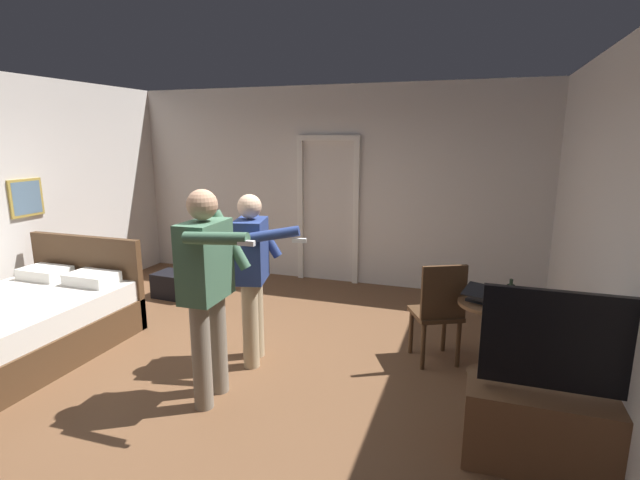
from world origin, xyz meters
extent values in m
plane|color=brown|center=(0.00, 0.00, 0.00)|extent=(6.69, 6.69, 0.00)
cube|color=silver|center=(0.00, 3.10, 1.41)|extent=(6.24, 0.12, 2.82)
cube|color=#B2933F|center=(-2.98, 0.68, 1.41)|extent=(0.03, 0.43, 0.44)
cube|color=slate|center=(-2.97, 0.68, 1.41)|extent=(0.01, 0.37, 0.38)
cube|color=silver|center=(3.06, 0.00, 1.41)|extent=(0.12, 6.33, 2.82)
cube|color=white|center=(-0.41, 3.02, 1.02)|extent=(0.08, 0.08, 2.05)
cube|color=white|center=(0.44, 3.02, 1.02)|extent=(0.08, 0.08, 2.05)
cube|color=white|center=(0.01, 3.02, 2.09)|extent=(0.93, 0.08, 0.08)
cube|color=#4C331E|center=(-2.11, -0.36, 0.17)|extent=(1.49, 2.00, 0.35)
cube|color=silver|center=(-2.11, -0.36, 0.46)|extent=(1.43, 1.94, 0.22)
cube|color=#4C331E|center=(-2.11, 0.60, 0.51)|extent=(1.49, 0.08, 1.02)
cube|color=white|center=(-2.44, 0.34, 0.63)|extent=(0.50, 0.34, 0.12)
cube|color=white|center=(-1.78, 0.34, 0.63)|extent=(0.50, 0.34, 0.12)
cube|color=brown|center=(2.70, -0.43, 0.26)|extent=(1.22, 0.40, 0.53)
cube|color=black|center=(2.70, -0.45, 0.90)|extent=(1.10, 0.05, 0.64)
cube|color=#1B7AC8|center=(2.70, -0.42, 0.90)|extent=(1.04, 0.01, 0.58)
cylinder|color=brown|center=(2.25, 0.72, 0.33)|extent=(0.08, 0.08, 0.67)
cylinder|color=brown|center=(2.25, 0.72, 0.01)|extent=(0.34, 0.34, 0.03)
cylinder|color=brown|center=(2.25, 0.72, 0.68)|extent=(0.57, 0.57, 0.03)
cube|color=black|center=(2.22, 0.72, 0.71)|extent=(0.38, 0.32, 0.02)
cube|color=black|center=(2.17, 0.61, 0.82)|extent=(0.37, 0.30, 0.08)
cube|color=navy|center=(2.17, 0.62, 0.82)|extent=(0.33, 0.26, 0.06)
cylinder|color=#1E3022|center=(2.39, 0.64, 0.80)|extent=(0.06, 0.06, 0.20)
cylinder|color=#1E3022|center=(2.39, 0.64, 0.92)|extent=(0.03, 0.03, 0.05)
cylinder|color=#4C331E|center=(1.84, 1.12, 0.23)|extent=(0.04, 0.04, 0.45)
cylinder|color=#4C331E|center=(1.54, 0.96, 0.23)|extent=(0.04, 0.04, 0.45)
cylinder|color=#4C331E|center=(1.99, 0.81, 0.23)|extent=(0.04, 0.04, 0.45)
cylinder|color=#4C331E|center=(1.69, 0.66, 0.23)|extent=(0.04, 0.04, 0.45)
cube|color=#4C331E|center=(1.77, 0.89, 0.47)|extent=(0.56, 0.56, 0.04)
cube|color=#4C331E|center=(1.84, 0.74, 0.74)|extent=(0.39, 0.22, 0.50)
cylinder|color=gray|center=(0.11, -0.28, 0.43)|extent=(0.15, 0.15, 0.87)
cylinder|color=gray|center=(0.11, -0.53, 0.43)|extent=(0.15, 0.15, 0.87)
cube|color=#3F664C|center=(0.11, -0.40, 1.18)|extent=(0.27, 0.47, 0.62)
sphere|color=tan|center=(0.11, -0.40, 1.61)|extent=(0.24, 0.24, 0.24)
cylinder|color=#3F664C|center=(0.19, -0.15, 1.29)|extent=(0.34, 0.10, 0.50)
cylinder|color=#3F664C|center=(0.36, -0.65, 1.42)|extent=(0.50, 0.11, 0.11)
cube|color=white|center=(0.61, -0.67, 1.41)|extent=(0.12, 0.04, 0.04)
cylinder|color=tan|center=(0.11, 0.42, 0.40)|extent=(0.15, 0.15, 0.81)
cylinder|color=tan|center=(0.16, 0.21, 0.40)|extent=(0.15, 0.15, 0.81)
cube|color=navy|center=(0.14, 0.31, 1.09)|extent=(0.35, 0.45, 0.57)
sphere|color=#D8AD8C|center=(0.14, 0.31, 1.50)|extent=(0.22, 0.22, 0.22)
cylinder|color=navy|center=(0.17, 0.56, 1.20)|extent=(0.33, 0.16, 0.47)
cylinder|color=navy|center=(0.42, 0.15, 1.29)|extent=(0.49, 0.21, 0.17)
cube|color=white|center=(0.66, 0.19, 1.25)|extent=(0.13, 0.06, 0.04)
cube|color=black|center=(-1.67, 1.65, 0.16)|extent=(0.62, 0.42, 0.33)
camera|label=1|loc=(2.08, -3.46, 2.12)|focal=26.48mm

